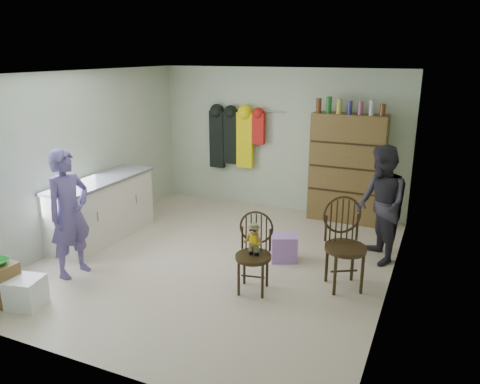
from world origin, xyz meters
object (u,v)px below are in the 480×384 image
at_px(chair_front, 254,247).
at_px(counter, 102,209).
at_px(chair_far, 344,240).
at_px(dresser, 347,168).

bearing_deg(chair_front, counter, 157.84).
xyz_separation_m(chair_front, chair_far, (0.94, 0.53, 0.04)).
distance_m(counter, dresser, 3.96).
bearing_deg(chair_front, chair_far, 19.08).
distance_m(chair_front, dresser, 2.93).
relative_size(chair_far, dresser, 0.54).
height_order(chair_front, dresser, dresser).
bearing_deg(dresser, counter, -144.31).
xyz_separation_m(counter, chair_front, (2.72, -0.57, 0.08)).
distance_m(counter, chair_far, 3.67).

